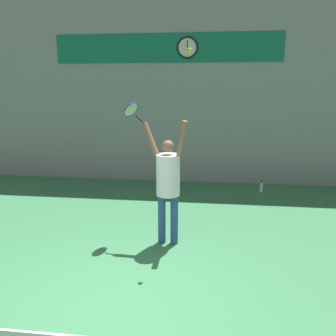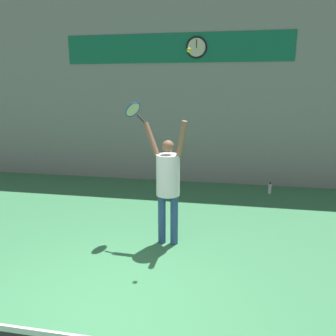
# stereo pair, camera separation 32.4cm
# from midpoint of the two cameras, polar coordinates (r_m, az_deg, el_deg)

# --- Properties ---
(ground_plane) EXTENTS (18.00, 18.00, 0.00)m
(ground_plane) POSITION_cam_midpoint_polar(r_m,az_deg,el_deg) (4.30, -13.27, -24.39)
(ground_plane) COLOR #387A4C
(back_wall) EXTENTS (18.00, 0.10, 5.00)m
(back_wall) POSITION_cam_midpoint_polar(r_m,az_deg,el_deg) (9.17, -1.25, 13.03)
(back_wall) COLOR gray
(back_wall) RESTS_ON ground_plane
(sponsor_banner) EXTENTS (6.03, 0.02, 0.74)m
(sponsor_banner) POSITION_cam_midpoint_polar(r_m,az_deg,el_deg) (9.16, -1.35, 20.18)
(sponsor_banner) COLOR #146B4C
(scoreboard_clock) EXTENTS (0.56, 0.05, 0.56)m
(scoreboard_clock) POSITION_cam_midpoint_polar(r_m,az_deg,el_deg) (9.08, 2.31, 20.23)
(scoreboard_clock) COLOR beige
(tennis_player) EXTENTS (0.82, 0.45, 2.14)m
(tennis_player) POSITION_cam_midpoint_polar(r_m,az_deg,el_deg) (5.44, -1.73, -2.15)
(tennis_player) COLOR #2D4C7F
(tennis_player) RESTS_ON ground_plane
(tennis_racket) EXTENTS (0.44, 0.37, 0.36)m
(tennis_racket) POSITION_cam_midpoint_polar(r_m,az_deg,el_deg) (5.71, -7.96, 9.88)
(tennis_racket) COLOR black
(tennis_ball) EXTENTS (0.07, 0.07, 0.07)m
(tennis_ball) POSITION_cam_midpoint_polar(r_m,az_deg,el_deg) (5.09, 1.85, 19.82)
(tennis_ball) COLOR #CCDB2D
(water_bottle) EXTENTS (0.08, 0.08, 0.29)m
(water_bottle) POSITION_cam_midpoint_polar(r_m,az_deg,el_deg) (8.78, 14.94, -3.18)
(water_bottle) COLOR silver
(water_bottle) RESTS_ON ground_plane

